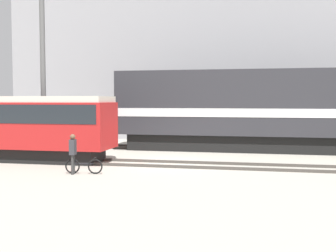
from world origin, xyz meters
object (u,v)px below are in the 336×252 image
object	(u,v)px
freight_locomotive	(269,109)
streetcar	(19,124)
person	(73,150)
bicycle	(84,166)
utility_pole_center	(43,73)

from	to	relation	value
freight_locomotive	streetcar	xyz separation A→B (m)	(-12.52, -6.57, -0.68)
freight_locomotive	person	world-z (taller)	freight_locomotive
bicycle	person	world-z (taller)	person
streetcar	utility_pole_center	bearing A→B (deg)	97.12
freight_locomotive	utility_pole_center	xyz separation A→B (m)	(-12.93, -3.29, 2.11)
freight_locomotive	bicycle	size ratio (longest dim) A/B	11.41
streetcar	bicycle	distance (m)	5.81
freight_locomotive	streetcar	size ratio (longest dim) A/B	1.88
bicycle	streetcar	bearing A→B (deg)	147.99
bicycle	person	size ratio (longest dim) A/B	0.95
person	streetcar	bearing A→B (deg)	143.97
freight_locomotive	utility_pole_center	size ratio (longest dim) A/B	1.95
bicycle	person	xyz separation A→B (m)	(-0.39, -0.20, 0.70)
streetcar	person	world-z (taller)	streetcar
bicycle	freight_locomotive	bearing A→B (deg)	50.82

